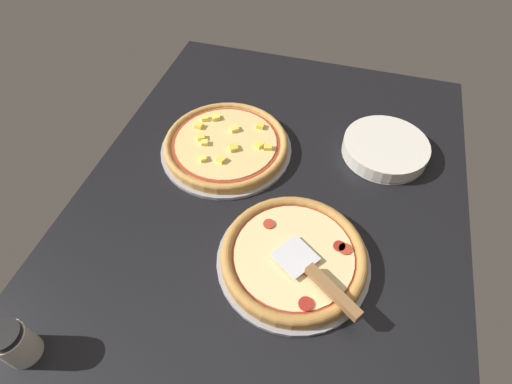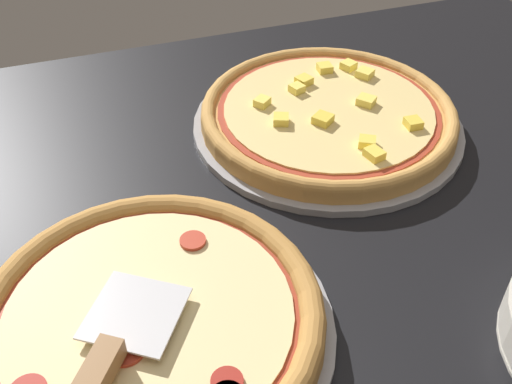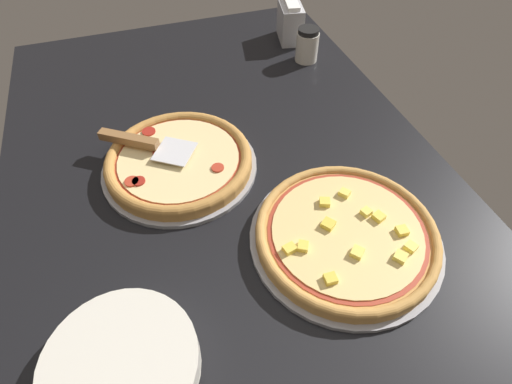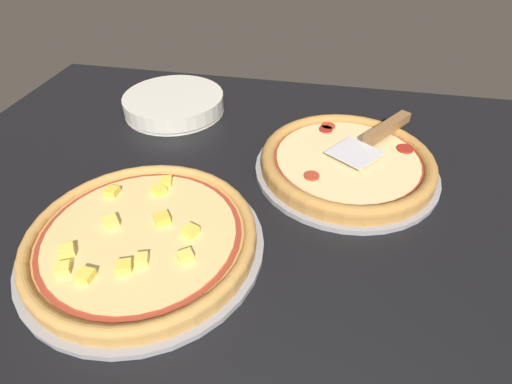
{
  "view_description": "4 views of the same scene",
  "coord_description": "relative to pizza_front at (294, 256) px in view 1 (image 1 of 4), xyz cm",
  "views": [
    {
      "loc": [
        -51.44,
        -14.38,
        80.36
      ],
      "look_at": [
        9.78,
        3.37,
        3.0
      ],
      "focal_mm": 28.0,
      "sensor_mm": 36.0,
      "label": 1
    },
    {
      "loc": [
        -7.22,
        -45.63,
        47.28
      ],
      "look_at": [
        9.78,
        3.37,
        3.0
      ],
      "focal_mm": 42.0,
      "sensor_mm": 36.0,
      "label": 2
    },
    {
      "loc": [
        61.6,
        -14.1,
        64.2
      ],
      "look_at": [
        9.78,
        3.37,
        3.0
      ],
      "focal_mm": 28.0,
      "sensor_mm": 36.0,
      "label": 3
    },
    {
      "loc": [
        -0.54,
        54.82,
        45.84
      ],
      "look_at": [
        9.78,
        3.37,
        3.0
      ],
      "focal_mm": 28.0,
      "sensor_mm": 36.0,
      "label": 4
    }
  ],
  "objects": [
    {
      "name": "serving_spatula",
      "position": [
        -6.22,
        -7.77,
        2.44
      ],
      "size": [
        16.78,
        21.15,
        2.0
      ],
      "color": "silver",
      "rests_on": "pizza_front"
    },
    {
      "name": "pizza_pan_front",
      "position": [
        0.0,
        0.02,
        -2.05
      ],
      "size": [
        34.82,
        34.82,
        1.0
      ],
      "primitive_type": "cylinder",
      "color": "#939399",
      "rests_on": "ground_plane"
    },
    {
      "name": "ground_plane",
      "position": [
        5.22,
        9.78,
        -4.35
      ],
      "size": [
        153.38,
        98.31,
        3.6
      ],
      "primitive_type": "cube",
      "color": "black"
    },
    {
      "name": "plate_stack",
      "position": [
        40.99,
        -16.95,
        -0.45
      ],
      "size": [
        23.57,
        23.57,
        4.2
      ],
      "color": "silver",
      "rests_on": "ground_plane"
    },
    {
      "name": "pizza_back",
      "position": [
        30.01,
        26.3,
        -0.09
      ],
      "size": [
        34.82,
        34.82,
        3.33
      ],
      "color": "#C68E47",
      "rests_on": "pizza_pan_back"
    },
    {
      "name": "pizza_front",
      "position": [
        0.0,
        0.0,
        0.0
      ],
      "size": [
        32.73,
        32.73,
        3.16
      ],
      "color": "#B77F3D",
      "rests_on": "pizza_pan_front"
    },
    {
      "name": "parmesan_shaker",
      "position": [
        -34.26,
        45.87,
        2.3
      ],
      "size": [
        6.71,
        6.71,
        9.9
      ],
      "color": "silver",
      "rests_on": "ground_plane"
    },
    {
      "name": "pizza_pan_back",
      "position": [
        30.0,
        26.29,
        -2.05
      ],
      "size": [
        37.04,
        37.04,
        1.0
      ],
      "primitive_type": "cylinder",
      "color": "#939399",
      "rests_on": "ground_plane"
    }
  ]
}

